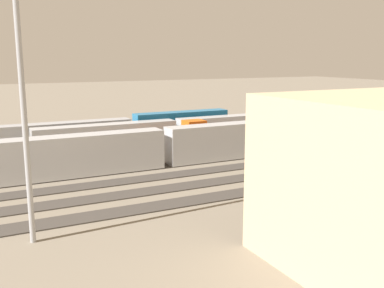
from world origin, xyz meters
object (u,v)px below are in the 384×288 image
train_on_track_5 (241,139)px  train_on_track_2 (236,126)px  train_on_track_1 (48,135)px  light_mast_1 (16,11)px  train_on_track_4 (210,138)px

train_on_track_5 → train_on_track_2: bearing=-119.8°
train_on_track_2 → train_on_track_1: bearing=-8.7°
train_on_track_2 → train_on_track_5: bearing=60.2°
light_mast_1 → train_on_track_5: bearing=-149.5°
train_on_track_4 → train_on_track_2: train_on_track_4 is taller
train_on_track_4 → train_on_track_2: size_ratio=0.14×
train_on_track_1 → train_on_track_5: (-23.98, 20.00, 0.53)m
train_on_track_2 → train_on_track_5: size_ratio=1.00×
train_on_track_1 → train_on_track_2: 32.95m
train_on_track_1 → train_on_track_2: bearing=171.3°
train_on_track_1 → train_on_track_4: bearing=145.3°
train_on_track_4 → train_on_track_2: (-10.94, -10.00, -0.14)m
train_on_track_5 → light_mast_1: size_ratio=2.57×
train_on_track_5 → light_mast_1: bearing=30.5°
light_mast_1 → train_on_track_2: bearing=-140.0°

